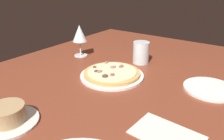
{
  "coord_description": "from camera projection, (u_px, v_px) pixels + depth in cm",
  "views": [
    {
      "loc": [
        -68.92,
        -49.19,
        43.03
      ],
      "look_at": [
        0.14,
        0.08,
        7.0
      ],
      "focal_mm": 35.2,
      "sensor_mm": 36.0,
      "label": 1
    }
  ],
  "objects": [
    {
      "name": "wine_glass_far",
      "position": [
        80.0,
        34.0,
        1.13
      ],
      "size": [
        7.57,
        7.57,
        16.52
      ],
      "color": "silver",
      "rests_on": "dining_table"
    },
    {
      "name": "ramekin_on_saucer",
      "position": [
        8.0,
        116.0,
        0.63
      ],
      "size": [
        17.02,
        17.02,
        5.63
      ],
      "color": "silver",
      "rests_on": "dining_table"
    },
    {
      "name": "pizza_main",
      "position": [
        112.0,
        74.0,
        0.93
      ],
      "size": [
        26.8,
        26.8,
        3.39
      ],
      "color": "white",
      "rests_on": "dining_table"
    },
    {
      "name": "spoon",
      "position": [
        143.0,
        43.0,
        1.4
      ],
      "size": [
        9.11,
        7.89,
        1.0
      ],
      "color": "silver",
      "rests_on": "dining_table"
    },
    {
      "name": "paper_menu",
      "position": [
        167.0,
        135.0,
        0.59
      ],
      "size": [
        13.0,
        18.93,
        0.3
      ],
      "primitive_type": "cube",
      "rotation": [
        0.0,
        0.0,
        -0.06
      ],
      "color": "silver",
      "rests_on": "dining_table"
    },
    {
      "name": "dining_table",
      "position": [
        112.0,
        81.0,
        0.94
      ],
      "size": [
        150.0,
        110.0,
        4.0
      ],
      "primitive_type": "cube",
      "color": "brown",
      "rests_on": "ground"
    },
    {
      "name": "water_glass",
      "position": [
        141.0,
        54.0,
        1.07
      ],
      "size": [
        7.84,
        7.84,
        10.49
      ],
      "color": "silver",
      "rests_on": "dining_table"
    },
    {
      "name": "side_plate",
      "position": [
        210.0,
        89.0,
        0.82
      ],
      "size": [
        19.53,
        19.53,
        0.9
      ],
      "primitive_type": "cylinder",
      "color": "white",
      "rests_on": "dining_table"
    }
  ]
}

